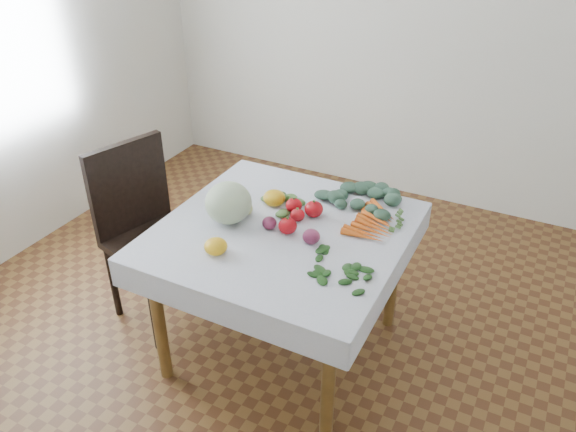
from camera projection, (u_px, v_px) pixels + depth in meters
name	position (u px, v px, depth m)	size (l,w,h in m)	color
ground	(283.00, 347.00, 3.03)	(4.00, 4.00, 0.00)	brown
back_wall	(416.00, 17.00, 3.85)	(4.00, 0.04, 2.70)	silver
table	(283.00, 247.00, 2.69)	(1.00, 1.00, 0.75)	brown
tablecloth	(283.00, 229.00, 2.64)	(1.12, 1.12, 0.01)	white
chair	(145.00, 223.00, 3.02)	(0.57, 0.57, 1.01)	black
cabbage	(228.00, 203.00, 2.65)	(0.22, 0.22, 0.20)	beige
tomato_a	(294.00, 205.00, 2.75)	(0.08, 0.08, 0.07)	#A90B13
tomato_b	(314.00, 209.00, 2.71)	(0.09, 0.09, 0.08)	#A90B13
tomato_c	(288.00, 226.00, 2.59)	(0.09, 0.09, 0.08)	#A90B13
tomato_d	(297.00, 215.00, 2.68)	(0.07, 0.07, 0.06)	#A90B13
heirloom_back	(274.00, 198.00, 2.81)	(0.11, 0.11, 0.08)	yellow
heirloom_front	(216.00, 246.00, 2.45)	(0.10, 0.10, 0.07)	yellow
onion_a	(269.00, 223.00, 2.63)	(0.07, 0.07, 0.06)	#601B3E
onion_b	(311.00, 237.00, 2.52)	(0.08, 0.08, 0.07)	#601B3E
tomatillo_cluster	(234.00, 211.00, 2.72)	(0.14, 0.13, 0.05)	#C3D379
carrot_bunch	(374.00, 223.00, 2.65)	(0.21, 0.36, 0.03)	orange
kale_bunch	(360.00, 196.00, 2.86)	(0.36, 0.34, 0.05)	#345642
basil_bunch	(342.00, 270.00, 2.35)	(0.28, 0.24, 0.01)	#204A17
dill_bunch	(282.00, 206.00, 2.80)	(0.25, 0.19, 0.02)	#416C31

